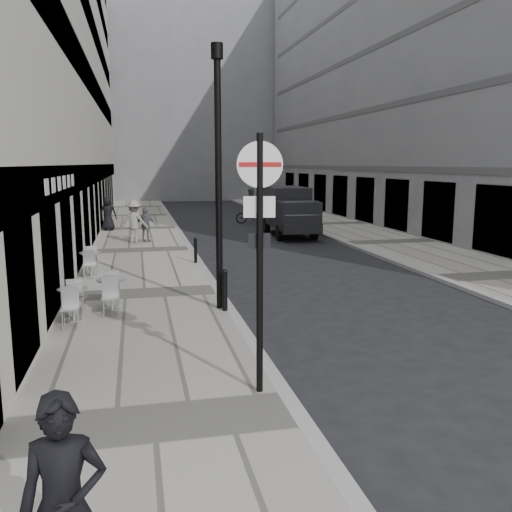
{
  "coord_description": "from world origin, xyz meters",
  "views": [
    {
      "loc": [
        -2.13,
        -4.33,
        3.6
      ],
      "look_at": [
        0.63,
        8.19,
        1.4
      ],
      "focal_mm": 38.0,
      "sensor_mm": 36.0,
      "label": 1
    }
  ],
  "objects_px": {
    "walking_man": "(64,508)",
    "sign_post": "(260,231)",
    "lamppost": "(218,166)",
    "panel_van": "(288,209)",
    "cyclist": "(252,210)"
  },
  "relations": [
    {
      "from": "cyclist",
      "to": "panel_van",
      "type": "bearing_deg",
      "value": -82.13
    },
    {
      "from": "walking_man",
      "to": "sign_post",
      "type": "distance_m",
      "value": 4.73
    },
    {
      "from": "lamppost",
      "to": "panel_van",
      "type": "height_order",
      "value": "lamppost"
    },
    {
      "from": "sign_post",
      "to": "lamppost",
      "type": "height_order",
      "value": "lamppost"
    },
    {
      "from": "sign_post",
      "to": "lamppost",
      "type": "distance_m",
      "value": 5.08
    },
    {
      "from": "walking_man",
      "to": "panel_van",
      "type": "xyz_separation_m",
      "value": [
        8.08,
        22.24,
        0.33
      ]
    },
    {
      "from": "sign_post",
      "to": "cyclist",
      "type": "distance_m",
      "value": 24.91
    },
    {
      "from": "lamppost",
      "to": "cyclist",
      "type": "height_order",
      "value": "lamppost"
    },
    {
      "from": "panel_van",
      "to": "walking_man",
      "type": "bearing_deg",
      "value": -107.61
    },
    {
      "from": "panel_van",
      "to": "lamppost",
      "type": "bearing_deg",
      "value": -110.04
    },
    {
      "from": "walking_man",
      "to": "sign_post",
      "type": "xyz_separation_m",
      "value": [
        2.38,
        3.77,
        1.6
      ]
    },
    {
      "from": "walking_man",
      "to": "lamppost",
      "type": "distance_m",
      "value": 9.46
    },
    {
      "from": "lamppost",
      "to": "panel_van",
      "type": "xyz_separation_m",
      "value": [
        5.55,
        13.48,
        -2.18
      ]
    },
    {
      "from": "lamppost",
      "to": "panel_van",
      "type": "relative_size",
      "value": 1.18
    },
    {
      "from": "walking_man",
      "to": "lamppost",
      "type": "height_order",
      "value": "lamppost"
    }
  ]
}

